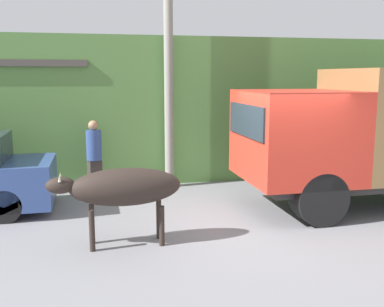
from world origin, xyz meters
The scene contains 5 objects.
ground_plane centered at (0.00, 0.00, 0.00)m, with size 60.00×60.00×0.00m, color gray.
hillside_embankment centered at (0.00, 6.51, 1.91)m, with size 32.00×5.79×3.82m.
brown_cow centered at (-2.86, -0.50, 0.99)m, with size 2.19×0.63×1.32m.
pedestrian_on_hill centered at (-3.31, 3.06, 0.98)m, with size 0.48×0.48×1.78m.
utility_pole centered at (-1.43, 3.34, 3.56)m, with size 0.90×0.23×6.89m.
Camera 1 is at (-3.29, -7.80, 2.81)m, focal length 42.00 mm.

